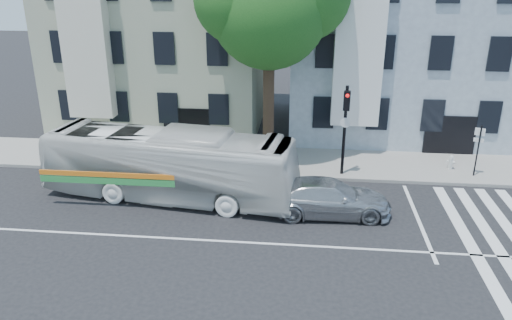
# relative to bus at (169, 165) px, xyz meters

# --- Properties ---
(ground) EXTENTS (120.00, 120.00, 0.00)m
(ground) POSITION_rel_bus_xyz_m (3.80, -3.48, -1.53)
(ground) COLOR black
(ground) RESTS_ON ground
(sidewalk_far) EXTENTS (80.00, 4.00, 0.15)m
(sidewalk_far) POSITION_rel_bus_xyz_m (3.80, 4.52, -1.45)
(sidewalk_far) COLOR gray
(sidewalk_far) RESTS_ON ground
(building_left) EXTENTS (12.00, 10.00, 11.00)m
(building_left) POSITION_rel_bus_xyz_m (-3.20, 11.52, 3.97)
(building_left) COLOR #9FA086
(building_left) RESTS_ON ground
(building_right) EXTENTS (12.00, 10.00, 11.00)m
(building_right) POSITION_rel_bus_xyz_m (10.80, 11.52, 3.97)
(building_right) COLOR gray
(building_right) RESTS_ON ground
(street_tree) EXTENTS (7.30, 5.90, 11.10)m
(street_tree) POSITION_rel_bus_xyz_m (3.86, 5.26, 6.30)
(street_tree) COLOR #2D2116
(street_tree) RESTS_ON ground
(bus) EXTENTS (4.07, 11.21, 3.05)m
(bus) POSITION_rel_bus_xyz_m (0.00, 0.00, 0.00)
(bus) COLOR silver
(bus) RESTS_ON ground
(sedan) EXTENTS (2.32, 5.13, 1.46)m
(sedan) POSITION_rel_bus_xyz_m (6.71, -0.88, -0.80)
(sedan) COLOR #B3B5BA
(sedan) RESTS_ON ground
(hedge) EXTENTS (8.29, 3.63, 0.70)m
(hedge) POSITION_rel_bus_xyz_m (-1.93, 3.32, -1.03)
(hedge) COLOR #2D5A1D
(hedge) RESTS_ON sidewalk_far
(traffic_signal) EXTENTS (0.46, 0.54, 4.41)m
(traffic_signal) POSITION_rel_bus_xyz_m (7.50, 3.00, 1.33)
(traffic_signal) COLOR black
(traffic_signal) RESTS_ON ground
(fire_hydrant) EXTENTS (0.39, 0.27, 0.69)m
(fire_hydrant) POSITION_rel_bus_xyz_m (12.81, 4.29, -1.02)
(fire_hydrant) COLOR silver
(fire_hydrant) RESTS_ON sidewalk_far
(far_sign_pole) EXTENTS (0.43, 0.24, 2.49)m
(far_sign_pole) POSITION_rel_bus_xyz_m (13.70, 3.55, 0.20)
(far_sign_pole) COLOR black
(far_sign_pole) RESTS_ON sidewalk_far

